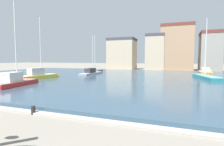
{
  "coord_description": "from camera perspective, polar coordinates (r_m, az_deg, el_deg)",
  "views": [
    {
      "loc": [
        3.8,
        -0.92,
        3.19
      ],
      "look_at": [
        -0.87,
        11.55,
        2.2
      ],
      "focal_mm": 29.02,
      "sensor_mm": 36.0,
      "label": 1
    }
  ],
  "objects": [
    {
      "name": "sailboat_black",
      "position": [
        42.5,
        -5.44,
        0.44
      ],
      "size": [
        2.83,
        8.25,
        8.91
      ],
      "color": "black",
      "rests_on": "ground"
    },
    {
      "name": "townhouse_narrow_midrow",
      "position": [
        55.21,
        13.56,
        6.34
      ],
      "size": [
        5.41,
        5.78,
        10.58
      ],
      "color": "#C6B293",
      "rests_on": "ground"
    },
    {
      "name": "townhouse_wide_warehouse",
      "position": [
        56.36,
        28.45,
        5.96
      ],
      "size": [
        5.18,
        8.0,
        10.7
      ],
      "color": "gray",
      "rests_on": "ground"
    },
    {
      "name": "sailboat_orange",
      "position": [
        43.88,
        27.1,
        0.29
      ],
      "size": [
        2.41,
        6.89,
        8.29
      ],
      "color": "orange",
      "rests_on": "ground"
    },
    {
      "name": "townhouse_corner_house",
      "position": [
        58.58,
        3.17,
        6.01
      ],
      "size": [
        8.47,
        6.8,
        9.94
      ],
      "color": "#C6B293",
      "rests_on": "ground"
    },
    {
      "name": "sailboat_teal",
      "position": [
        30.95,
        27.08,
        -1.28
      ],
      "size": [
        3.53,
        8.72,
        9.29
      ],
      "color": "teal",
      "rests_on": "ground"
    },
    {
      "name": "townhouse_tall_gabled",
      "position": [
        55.75,
        19.8,
        7.48
      ],
      "size": [
        8.87,
        7.15,
        13.1
      ],
      "color": "tan",
      "rests_on": "ground"
    },
    {
      "name": "sailboat_grey",
      "position": [
        35.97,
        -6.12,
        -0.03
      ],
      "size": [
        1.72,
        8.24,
        7.78
      ],
      "color": "#939399",
      "rests_on": "ground"
    },
    {
      "name": "quay_edge_coping",
      "position": [
        9.57,
        -4.2,
        -14.84
      ],
      "size": [
        78.34,
        0.5,
        0.12
      ],
      "primitive_type": "cube",
      "color": "#ADA89E",
      "rests_on": "ground"
    },
    {
      "name": "sailboat_red",
      "position": [
        22.7,
        -27.77,
        -2.72
      ],
      "size": [
        2.82,
        6.66,
        9.47
      ],
      "color": "red",
      "rests_on": "ground"
    },
    {
      "name": "harbor_water",
      "position": [
        29.89,
        13.11,
        -1.65
      ],
      "size": [
        78.34,
        42.07,
        0.34
      ],
      "primitive_type": "cube",
      "color": "#334C60",
      "rests_on": "ground"
    },
    {
      "name": "sailboat_yellow",
      "position": [
        29.58,
        -21.43,
        -0.94
      ],
      "size": [
        2.54,
        7.4,
        9.52
      ],
      "color": "gold",
      "rests_on": "ground"
    },
    {
      "name": "mooring_bollard",
      "position": [
        11.67,
        -23.58,
        -10.69
      ],
      "size": [
        0.24,
        0.24,
        0.5
      ],
      "primitive_type": "cylinder",
      "color": "#232326",
      "rests_on": "ground"
    }
  ]
}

